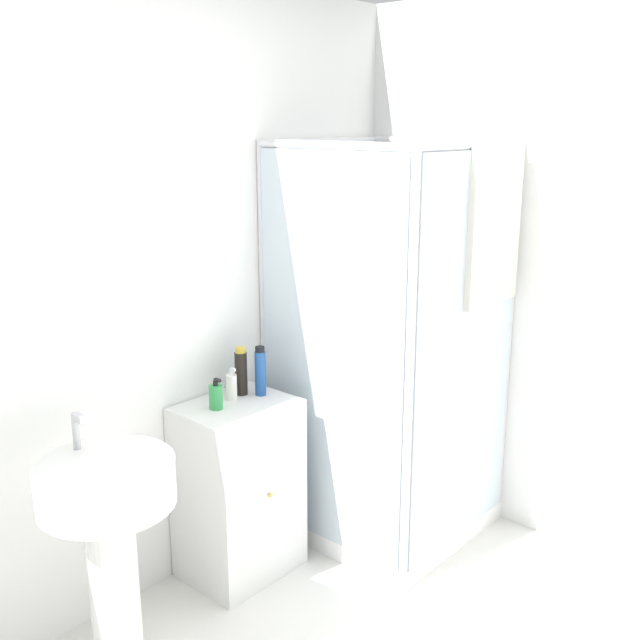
# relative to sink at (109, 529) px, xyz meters

# --- Properties ---
(wall_back) EXTENTS (6.40, 0.06, 2.50)m
(wall_back) POSITION_rel_sink_xyz_m (0.27, 0.43, 0.63)
(wall_back) COLOR white
(wall_back) RESTS_ON ground_plane
(shower_enclosure) EXTENTS (0.85, 0.88, 1.87)m
(shower_enclosure) POSITION_rel_sink_xyz_m (1.47, -0.11, -0.08)
(shower_enclosure) COLOR white
(shower_enclosure) RESTS_ON ground_plane
(vanity_cabinet) EXTENTS (0.47, 0.39, 0.79)m
(vanity_cabinet) POSITION_rel_sink_xyz_m (0.77, 0.21, -0.22)
(vanity_cabinet) COLOR silver
(vanity_cabinet) RESTS_ON ground_plane
(sink) EXTENTS (0.46, 0.46, 0.99)m
(sink) POSITION_rel_sink_xyz_m (0.00, 0.00, 0.00)
(sink) COLOR white
(sink) RESTS_ON ground_plane
(soap_dispenser) EXTENTS (0.06, 0.06, 0.13)m
(soap_dispenser) POSITION_rel_sink_xyz_m (0.68, 0.23, 0.22)
(soap_dispenser) COLOR green
(soap_dispenser) RESTS_ON vanity_cabinet
(shampoo_bottle_tall_black) EXTENTS (0.05, 0.05, 0.21)m
(shampoo_bottle_tall_black) POSITION_rel_sink_xyz_m (0.87, 0.28, 0.27)
(shampoo_bottle_tall_black) COLOR black
(shampoo_bottle_tall_black) RESTS_ON vanity_cabinet
(shampoo_bottle_blue) EXTENTS (0.05, 0.05, 0.22)m
(shampoo_bottle_blue) POSITION_rel_sink_xyz_m (0.92, 0.21, 0.28)
(shampoo_bottle_blue) COLOR #1E4C93
(shampoo_bottle_blue) RESTS_ON vanity_cabinet
(lotion_bottle_white) EXTENTS (0.05, 0.05, 0.14)m
(lotion_bottle_white) POSITION_rel_sink_xyz_m (0.80, 0.26, 0.23)
(lotion_bottle_white) COLOR white
(lotion_bottle_white) RESTS_ON vanity_cabinet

